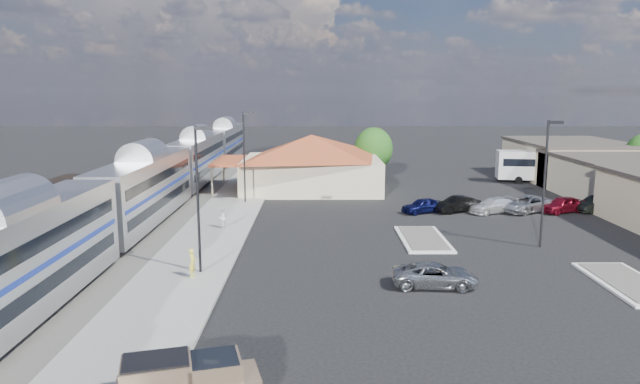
{
  "coord_description": "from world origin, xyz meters",
  "views": [
    {
      "loc": [
        -3.94,
        -39.23,
        10.98
      ],
      "look_at": [
        -3.67,
        6.78,
        2.8
      ],
      "focal_mm": 32.0,
      "sensor_mm": 36.0,
      "label": 1
    }
  ],
  "objects_px": {
    "suv": "(435,275)",
    "station_depot": "(311,162)",
    "pickup_truck": "(189,381)",
    "coach_bus": "(548,165)"
  },
  "relations": [
    {
      "from": "pickup_truck",
      "to": "suv",
      "type": "height_order",
      "value": "pickup_truck"
    },
    {
      "from": "pickup_truck",
      "to": "coach_bus",
      "type": "relative_size",
      "value": 0.43
    },
    {
      "from": "coach_bus",
      "to": "station_depot",
      "type": "bearing_deg",
      "value": 108.02
    },
    {
      "from": "suv",
      "to": "station_depot",
      "type": "bearing_deg",
      "value": 16.59
    },
    {
      "from": "station_depot",
      "to": "suv",
      "type": "bearing_deg",
      "value": -77.18
    },
    {
      "from": "suv",
      "to": "pickup_truck",
      "type": "bearing_deg",
      "value": 140.85
    },
    {
      "from": "pickup_truck",
      "to": "suv",
      "type": "bearing_deg",
      "value": -57.95
    },
    {
      "from": "coach_bus",
      "to": "pickup_truck",
      "type": "bearing_deg",
      "value": 155.14
    },
    {
      "from": "station_depot",
      "to": "suv",
      "type": "distance_m",
      "value": 33.21
    },
    {
      "from": "pickup_truck",
      "to": "coach_bus",
      "type": "distance_m",
      "value": 58.95
    }
  ]
}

